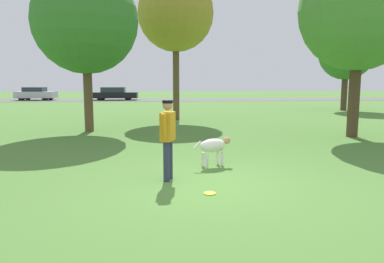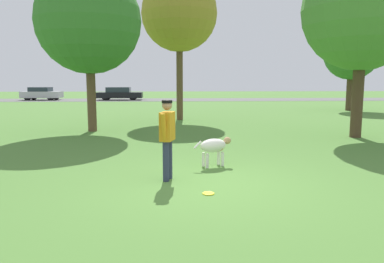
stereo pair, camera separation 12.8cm
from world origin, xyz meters
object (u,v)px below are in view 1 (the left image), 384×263
(person, at_px, (168,133))
(dog, at_px, (214,146))
(tree_mid_center, at_px, (176,14))
(tree_far_right, at_px, (346,53))
(tree_near_left, at_px, (85,21))
(parked_car_silver, at_px, (36,94))
(frisbee, at_px, (210,193))
(tree_near_right, at_px, (359,11))
(parked_car_black, at_px, (115,94))

(person, height_order, dog, person)
(tree_mid_center, relative_size, tree_far_right, 1.28)
(tree_near_left, relative_size, parked_car_silver, 1.59)
(frisbee, bearing_deg, tree_mid_center, 91.00)
(tree_near_left, height_order, tree_near_right, tree_near_right)
(frisbee, bearing_deg, person, 126.19)
(dog, xyz_separation_m, tree_mid_center, (-0.57, 10.44, 4.76))
(tree_near_left, bearing_deg, frisbee, -66.00)
(person, distance_m, tree_far_right, 20.64)
(tree_near_left, distance_m, tree_near_right, 9.80)
(dog, height_order, tree_near_left, tree_near_left)
(dog, height_order, parked_car_black, parked_car_black)
(dog, bearing_deg, person, -158.38)
(frisbee, bearing_deg, tree_near_right, 47.36)
(person, bearing_deg, tree_mid_center, 13.15)
(person, xyz_separation_m, tree_mid_center, (0.51, 11.60, 4.28))
(dog, xyz_separation_m, frisbee, (-0.35, -2.16, -0.46))
(tree_mid_center, bearing_deg, tree_near_left, -130.28)
(person, height_order, tree_near_right, tree_near_right)
(tree_mid_center, bearing_deg, tree_far_right, 24.41)
(tree_near_right, xyz_separation_m, parked_car_silver, (-19.50, 25.84, -3.66))
(parked_car_silver, bearing_deg, frisbee, -64.32)
(person, xyz_separation_m, frisbee, (0.73, -0.99, -0.94))
(tree_mid_center, height_order, parked_car_silver, tree_mid_center)
(tree_mid_center, xyz_separation_m, parked_car_silver, (-13.46, 19.56, -4.57))
(person, distance_m, tree_near_right, 9.08)
(tree_mid_center, relative_size, parked_car_black, 1.58)
(person, bearing_deg, frisbee, -128.16)
(tree_near_left, xyz_separation_m, parked_car_black, (-2.11, 23.38, -3.55))
(tree_far_right, bearing_deg, dog, -124.52)
(tree_near_right, bearing_deg, frisbee, -132.64)
(tree_mid_center, distance_m, tree_near_right, 8.76)
(dog, bearing_deg, tree_near_right, 11.61)
(tree_near_right, bearing_deg, person, -140.86)
(tree_near_right, xyz_separation_m, parked_car_black, (-11.68, 25.49, -3.67))
(person, distance_m, dog, 1.66)
(tree_mid_center, relative_size, tree_near_right, 1.12)
(tree_mid_center, height_order, tree_near_right, tree_mid_center)
(parked_car_black, bearing_deg, tree_near_left, -85.07)
(dog, xyz_separation_m, parked_car_silver, (-14.03, 30.00, 0.19))
(dog, relative_size, parked_car_silver, 0.24)
(tree_near_left, bearing_deg, tree_near_right, -12.43)
(person, xyz_separation_m, tree_far_right, (11.77, 16.71, 2.83))
(tree_far_right, height_order, parked_car_silver, tree_far_right)
(tree_near_left, bearing_deg, person, -67.86)
(person, distance_m, tree_near_left, 8.66)
(person, height_order, parked_car_black, person)
(person, relative_size, parked_car_silver, 0.41)
(tree_near_left, xyz_separation_m, parked_car_silver, (-9.93, 23.73, -3.54))
(person, bearing_deg, tree_far_right, -19.51)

